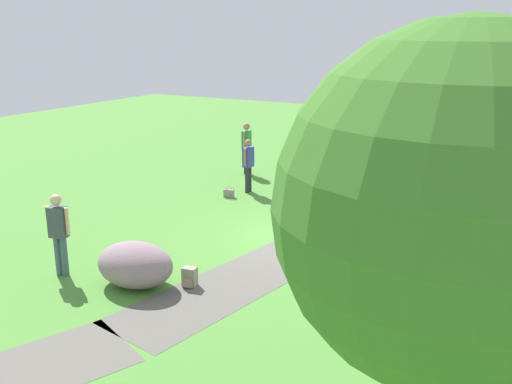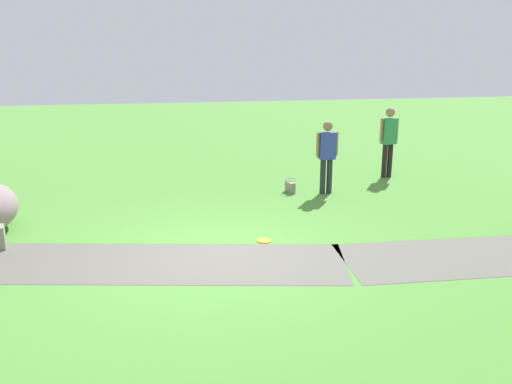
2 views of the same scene
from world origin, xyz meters
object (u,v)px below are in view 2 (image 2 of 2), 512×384
woman_with_handbag (327,152)px  passerby_on_path (389,137)px  handbag_on_grass (290,186)px  frisbee_on_grass (264,241)px

woman_with_handbag → passerby_on_path: 2.39m
woman_with_handbag → handbag_on_grass: size_ratio=5.00×
passerby_on_path → frisbee_on_grass: 5.85m
woman_with_handbag → passerby_on_path: passerby_on_path is taller
woman_with_handbag → passerby_on_path: size_ratio=0.93×
woman_with_handbag → frisbee_on_grass: (2.02, 2.84, -0.98)m
woman_with_handbag → handbag_on_grass: (0.80, -0.23, -0.84)m
passerby_on_path → frisbee_on_grass: bearing=45.1°
frisbee_on_grass → passerby_on_path: bearing=-134.9°
passerby_on_path → handbag_on_grass: 3.15m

